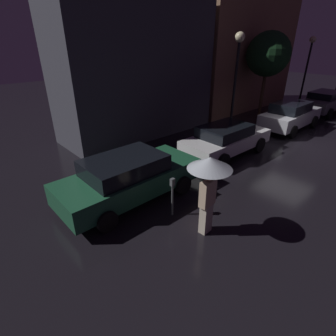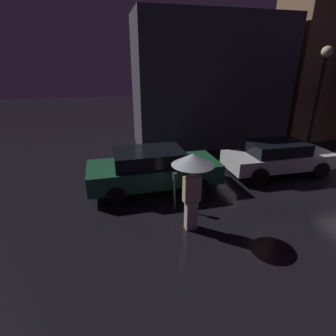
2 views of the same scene
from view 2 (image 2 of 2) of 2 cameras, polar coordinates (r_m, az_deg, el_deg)
The scene contains 6 objects.
building_facade_left at distance 14.80m, azimuth 9.34°, elevation 17.84°, with size 8.03×3.00×6.49m.
parked_car_green at distance 9.27m, azimuth -3.32°, elevation -0.13°, with size 4.59×2.04×1.45m.
parked_car_white at distance 11.43m, azimuth 22.77°, elevation 2.29°, with size 4.33×1.93×1.34m.
pedestrian_with_umbrella at distance 6.62m, azimuth 5.41°, elevation -0.62°, with size 1.08×1.08×2.17m.
parking_meter at distance 7.95m, azimuth 1.50°, elevation -4.10°, with size 0.12×0.10×1.20m.
street_lamp_near at distance 14.57m, azimuth 30.52°, elevation 16.86°, with size 0.50×0.50×4.94m.
Camera 2 is at (-10.13, -7.10, 4.24)m, focal length 28.00 mm.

